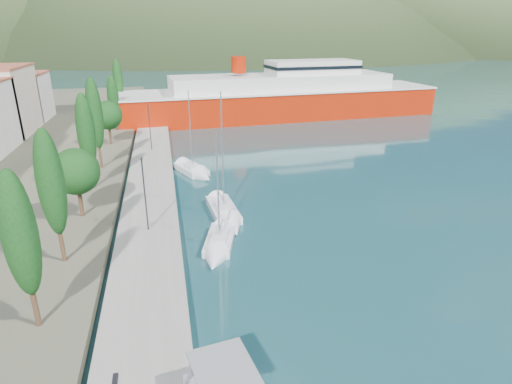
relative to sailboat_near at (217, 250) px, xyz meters
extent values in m
plane|color=#1A474D|center=(3.81, 109.47, -0.28)|extent=(1400.00, 1400.00, 0.00)
cube|color=gray|center=(-5.19, 15.47, 0.12)|extent=(5.00, 88.00, 0.80)
cube|color=white|center=(-28.19, 55.47, 4.42)|extent=(9.00, 10.00, 8.00)
cube|color=#9E5138|center=(-28.19, 55.47, 8.57)|extent=(9.20, 10.20, 0.30)
cylinder|color=#47301E|center=(-10.97, -7.22, 1.44)|extent=(0.30, 0.30, 2.03)
ellipsoid|color=#143E14|center=(-10.97, -7.22, 6.06)|extent=(1.80, 1.80, 7.21)
cylinder|color=#47301E|center=(-10.97, 0.06, 1.49)|extent=(0.30, 0.30, 2.13)
ellipsoid|color=#143E14|center=(-10.97, 0.06, 6.33)|extent=(1.80, 1.80, 7.56)
cylinder|color=#47301E|center=(-10.97, 8.15, 1.68)|extent=(0.36, 0.36, 2.52)
sphere|color=#143E14|center=(-10.97, 8.15, 4.55)|extent=(4.03, 4.03, 4.03)
cylinder|color=#47301E|center=(-10.97, 15.58, 1.50)|extent=(0.30, 0.30, 2.15)
ellipsoid|color=#143E14|center=(-10.97, 15.58, 6.39)|extent=(1.80, 1.80, 7.63)
cylinder|color=#47301E|center=(-10.97, 22.64, 1.58)|extent=(0.30, 0.30, 2.32)
ellipsoid|color=#143E14|center=(-10.97, 22.64, 6.86)|extent=(1.80, 1.80, 8.24)
cylinder|color=#47301E|center=(-10.97, 34.05, 1.68)|extent=(0.36, 0.36, 2.52)
sphere|color=#143E14|center=(-10.97, 34.05, 4.55)|extent=(4.03, 4.03, 4.03)
cylinder|color=#47301E|center=(-10.97, 43.39, 1.37)|extent=(0.30, 0.30, 1.91)
ellipsoid|color=#143E14|center=(-10.97, 43.39, 5.71)|extent=(1.80, 1.80, 6.77)
cylinder|color=#47301E|center=(-10.97, 54.85, 1.58)|extent=(0.30, 0.30, 2.31)
ellipsoid|color=#143E14|center=(-10.97, 54.85, 6.83)|extent=(1.80, 1.80, 8.19)
cube|color=#2D2D33|center=(-5.19, -18.91, 6.52)|extent=(0.15, 0.50, 0.12)
cylinder|color=#2D2D33|center=(-5.19, 3.78, 3.52)|extent=(0.12, 0.12, 6.00)
cube|color=#2D2D33|center=(-5.19, 4.03, 6.52)|extent=(0.15, 0.50, 0.12)
cylinder|color=#2D2D33|center=(-5.19, 29.28, 3.52)|extent=(0.12, 0.12, 6.00)
cube|color=#2D2D33|center=(-5.19, 29.53, 6.52)|extent=(0.15, 0.50, 0.12)
cube|color=gray|center=(-1.58, -14.87, 2.54)|extent=(3.01, 3.40, 0.11)
cube|color=silver|center=(0.46, 1.66, -0.05)|extent=(3.39, 5.52, 0.82)
cube|color=silver|center=(0.37, 1.33, 0.50)|extent=(1.76, 2.32, 0.32)
cylinder|color=silver|center=(0.37, 1.33, 4.70)|extent=(0.12, 0.12, 8.69)
cone|color=silver|center=(-0.42, -1.51, -0.05)|extent=(2.66, 2.87, 2.10)
cube|color=silver|center=(1.55, 7.65, -0.04)|extent=(2.69, 6.32, 0.87)
cube|color=silver|center=(1.58, 7.24, 0.54)|extent=(1.52, 2.56, 0.34)
cylinder|color=silver|center=(1.58, 7.24, 5.72)|extent=(0.12, 0.12, 10.64)
cone|color=silver|center=(1.85, 3.71, -0.04)|extent=(2.44, 3.04, 2.22)
cube|color=silver|center=(-0.47, 20.75, -0.03)|extent=(4.10, 5.74, 0.90)
cube|color=silver|center=(-0.34, 20.43, 0.57)|extent=(2.07, 2.47, 0.35)
cylinder|color=silver|center=(-0.34, 20.43, 4.93)|extent=(0.12, 0.12, 9.01)
cone|color=silver|center=(0.78, 17.63, -0.03)|extent=(3.05, 3.14, 2.30)
cube|color=#A81C05|center=(19.22, 51.79, 2.02)|extent=(61.55, 17.32, 5.87)
cube|color=silver|center=(19.22, 51.79, 4.96)|extent=(62.01, 17.73, 0.31)
cube|color=silver|center=(19.22, 51.79, 6.21)|extent=(42.61, 13.71, 3.14)
cube|color=silver|center=(25.48, 52.28, 9.04)|extent=(17.57, 9.11, 2.51)
cylinder|color=#A81C05|center=(10.87, 51.12, 9.78)|extent=(2.72, 2.72, 2.93)
camera|label=1|loc=(-3.24, -29.08, 15.99)|focal=30.00mm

